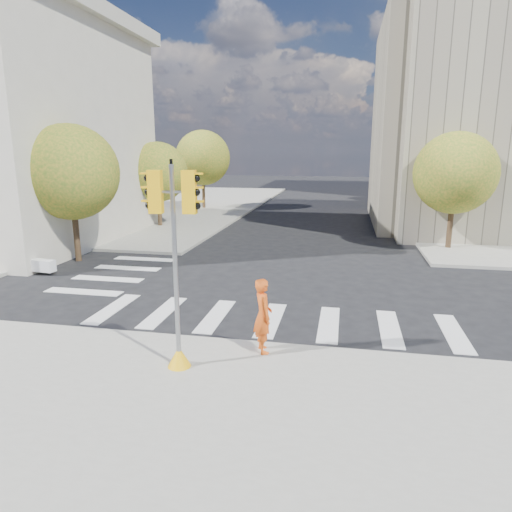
# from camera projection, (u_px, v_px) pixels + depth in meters

# --- Properties ---
(ground) EXTENTS (160.00, 160.00, 0.00)m
(ground) POSITION_uv_depth(u_px,v_px,m) (283.00, 300.00, 16.22)
(ground) COLOR black
(ground) RESTS_ON ground
(sidewalk_far_left) EXTENTS (28.00, 40.00, 0.15)m
(sidewalk_far_left) POSITION_uv_depth(u_px,v_px,m) (118.00, 204.00, 44.82)
(sidewalk_far_left) COLOR gray
(sidewalk_far_left) RESTS_ON ground
(tree_lw_near) EXTENTS (4.40, 4.40, 6.41)m
(tree_lw_near) POSITION_uv_depth(u_px,v_px,m) (71.00, 172.00, 21.07)
(tree_lw_near) COLOR #382616
(tree_lw_near) RESTS_ON ground
(tree_lw_mid) EXTENTS (4.00, 4.00, 5.77)m
(tree_lw_mid) POSITION_uv_depth(u_px,v_px,m) (158.00, 172.00, 30.72)
(tree_lw_mid) COLOR #382616
(tree_lw_mid) RESTS_ON ground
(tree_lw_far) EXTENTS (4.80, 4.80, 6.95)m
(tree_lw_far) POSITION_uv_depth(u_px,v_px,m) (203.00, 158.00, 40.10)
(tree_lw_far) COLOR #382616
(tree_lw_far) RESTS_ON ground
(tree_re_near) EXTENTS (4.20, 4.20, 6.16)m
(tree_re_near) POSITION_uv_depth(u_px,v_px,m) (455.00, 173.00, 23.44)
(tree_re_near) COLOR #382616
(tree_re_near) RESTS_ON ground
(tree_re_mid) EXTENTS (4.60, 4.60, 6.66)m
(tree_re_mid) POSITION_uv_depth(u_px,v_px,m) (420.00, 162.00, 34.84)
(tree_re_mid) COLOR #382616
(tree_re_mid) RESTS_ON ground
(tree_re_far) EXTENTS (4.00, 4.00, 5.88)m
(tree_re_far) POSITION_uv_depth(u_px,v_px,m) (402.00, 164.00, 46.41)
(tree_re_far) COLOR #382616
(tree_re_far) RESTS_ON ground
(lamp_near) EXTENTS (0.35, 0.18, 8.11)m
(lamp_near) POSITION_uv_depth(u_px,v_px,m) (450.00, 161.00, 27.05)
(lamp_near) COLOR black
(lamp_near) RESTS_ON sidewalk_far_right
(lamp_far) EXTENTS (0.35, 0.18, 8.11)m
(lamp_far) POSITION_uv_depth(u_px,v_px,m) (416.00, 157.00, 40.42)
(lamp_far) COLOR black
(lamp_far) RESTS_ON sidewalk_far_right
(traffic_signal) EXTENTS (1.08, 0.56, 4.87)m
(traffic_signal) POSITION_uv_depth(u_px,v_px,m) (176.00, 283.00, 10.47)
(traffic_signal) COLOR #FBB50D
(traffic_signal) RESTS_ON sidewalk_near
(photographer) EXTENTS (0.71, 0.84, 1.94)m
(photographer) POSITION_uv_depth(u_px,v_px,m) (263.00, 316.00, 11.55)
(photographer) COLOR #E95615
(photographer) RESTS_ON sidewalk_near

